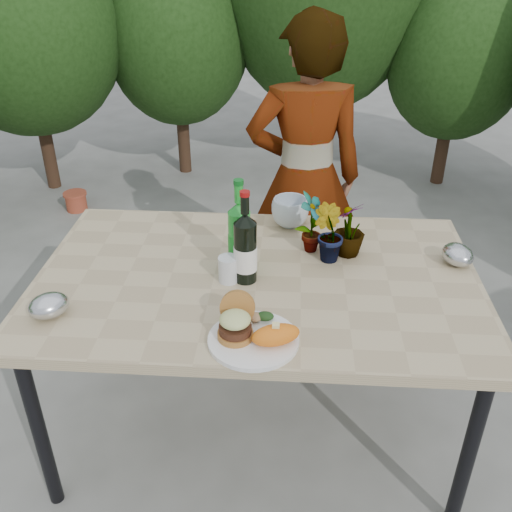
# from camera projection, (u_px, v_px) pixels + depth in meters

# --- Properties ---
(ground) EXTENTS (80.00, 80.00, 0.00)m
(ground) POSITION_uv_depth(u_px,v_px,m) (257.00, 423.00, 2.45)
(ground) COLOR slate
(ground) RESTS_ON ground
(patio_table) EXTENTS (1.60, 1.00, 0.75)m
(patio_table) POSITION_uv_depth(u_px,v_px,m) (257.00, 289.00, 2.09)
(patio_table) COLOR tan
(patio_table) RESTS_ON ground
(shrub_hedge) EXTENTS (6.87, 5.17, 2.57)m
(shrub_hedge) POSITION_uv_depth(u_px,v_px,m) (275.00, 52.00, 3.37)
(shrub_hedge) COLOR #382316
(shrub_hedge) RESTS_ON ground
(dinner_plate) EXTENTS (0.28, 0.28, 0.01)m
(dinner_plate) POSITION_uv_depth(u_px,v_px,m) (253.00, 340.00, 1.74)
(dinner_plate) COLOR white
(dinner_plate) RESTS_ON patio_table
(burger_stack) EXTENTS (0.11, 0.16, 0.11)m
(burger_stack) POSITION_uv_depth(u_px,v_px,m) (236.00, 321.00, 1.73)
(burger_stack) COLOR #B7722D
(burger_stack) RESTS_ON dinner_plate
(sweet_potato) EXTENTS (0.17, 0.12, 0.06)m
(sweet_potato) POSITION_uv_depth(u_px,v_px,m) (276.00, 335.00, 1.70)
(sweet_potato) COLOR orange
(sweet_potato) RESTS_ON dinner_plate
(grilled_veg) EXTENTS (0.08, 0.05, 0.03)m
(grilled_veg) POSITION_uv_depth(u_px,v_px,m) (261.00, 317.00, 1.81)
(grilled_veg) COLOR olive
(grilled_veg) RESTS_ON dinner_plate
(wine_bottle) EXTENTS (0.08, 0.08, 0.34)m
(wine_bottle) POSITION_uv_depth(u_px,v_px,m) (245.00, 249.00, 1.98)
(wine_bottle) COLOR black
(wine_bottle) RESTS_ON patio_table
(sparkling_water) EXTENTS (0.08, 0.08, 0.35)m
(sparkling_water) POSITION_uv_depth(u_px,v_px,m) (239.00, 236.00, 2.05)
(sparkling_water) COLOR #1B9629
(sparkling_water) RESTS_ON patio_table
(plastic_cup) EXTENTS (0.07, 0.07, 0.09)m
(plastic_cup) POSITION_uv_depth(u_px,v_px,m) (228.00, 269.00, 2.01)
(plastic_cup) COLOR silver
(plastic_cup) RESTS_ON patio_table
(seedling_left) EXTENTS (0.14, 0.15, 0.24)m
(seedling_left) POSITION_uv_depth(u_px,v_px,m) (312.00, 223.00, 2.16)
(seedling_left) COLOR #26581E
(seedling_left) RESTS_ON patio_table
(seedling_mid) EXTENTS (0.15, 0.15, 0.22)m
(seedling_mid) POSITION_uv_depth(u_px,v_px,m) (328.00, 233.00, 2.11)
(seedling_mid) COLOR #225B1F
(seedling_mid) RESTS_ON patio_table
(seedling_right) EXTENTS (0.17, 0.17, 0.21)m
(seedling_right) POSITION_uv_depth(u_px,v_px,m) (349.00, 229.00, 2.15)
(seedling_right) COLOR #27531C
(seedling_right) RESTS_ON patio_table
(blue_bowl) EXTENTS (0.16, 0.16, 0.12)m
(blue_bowl) POSITION_uv_depth(u_px,v_px,m) (290.00, 212.00, 2.37)
(blue_bowl) COLOR silver
(blue_bowl) RESTS_ON patio_table
(foil_packet_left) EXTENTS (0.17, 0.17, 0.08)m
(foil_packet_left) POSITION_uv_depth(u_px,v_px,m) (49.00, 306.00, 1.84)
(foil_packet_left) COLOR silver
(foil_packet_left) RESTS_ON patio_table
(foil_packet_right) EXTENTS (0.14, 0.16, 0.08)m
(foil_packet_right) POSITION_uv_depth(u_px,v_px,m) (458.00, 255.00, 2.12)
(foil_packet_right) COLOR #B7B9BE
(foil_packet_right) RESTS_ON patio_table
(person) EXTENTS (0.61, 0.45, 1.56)m
(person) POSITION_uv_depth(u_px,v_px,m) (305.00, 180.00, 2.75)
(person) COLOR #A06F50
(person) RESTS_ON ground
(terracotta_pot) EXTENTS (0.17, 0.17, 0.14)m
(terracotta_pot) POSITION_uv_depth(u_px,v_px,m) (76.00, 201.00, 4.20)
(terracotta_pot) COLOR #A6432A
(terracotta_pot) RESTS_ON ground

